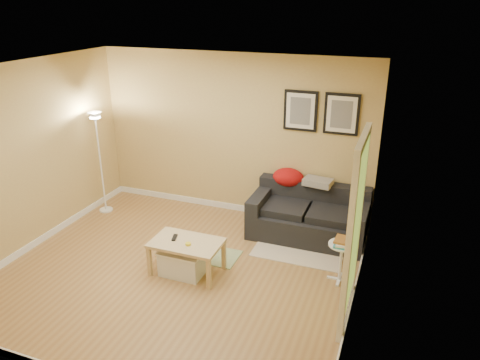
% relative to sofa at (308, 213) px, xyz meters
% --- Properties ---
extents(floor, '(4.50, 4.50, 0.00)m').
position_rel_sofa_xyz_m(floor, '(-1.38, -1.53, -0.38)').
color(floor, '#A17945').
rests_on(floor, ground).
extents(ceiling, '(4.50, 4.50, 0.00)m').
position_rel_sofa_xyz_m(ceiling, '(-1.38, -1.53, 2.23)').
color(ceiling, white).
rests_on(ceiling, wall_back).
extents(wall_back, '(4.50, 0.00, 4.50)m').
position_rel_sofa_xyz_m(wall_back, '(-1.38, 0.47, 0.92)').
color(wall_back, tan).
rests_on(wall_back, ground).
extents(wall_front, '(4.50, 0.00, 4.50)m').
position_rel_sofa_xyz_m(wall_front, '(-1.38, -3.53, 0.92)').
color(wall_front, tan).
rests_on(wall_front, ground).
extents(wall_left, '(0.00, 4.00, 4.00)m').
position_rel_sofa_xyz_m(wall_left, '(-3.63, -1.53, 0.92)').
color(wall_left, tan).
rests_on(wall_left, ground).
extents(wall_right, '(0.00, 4.00, 4.00)m').
position_rel_sofa_xyz_m(wall_right, '(0.87, -1.53, 0.92)').
color(wall_right, tan).
rests_on(wall_right, ground).
extents(baseboard_back, '(4.50, 0.02, 0.10)m').
position_rel_sofa_xyz_m(baseboard_back, '(-1.38, 0.46, -0.33)').
color(baseboard_back, white).
rests_on(baseboard_back, ground).
extents(baseboard_left, '(0.02, 4.00, 0.10)m').
position_rel_sofa_xyz_m(baseboard_left, '(-3.62, -1.53, -0.33)').
color(baseboard_left, white).
rests_on(baseboard_left, ground).
extents(baseboard_right, '(0.02, 4.00, 0.10)m').
position_rel_sofa_xyz_m(baseboard_right, '(0.86, -1.53, -0.33)').
color(baseboard_right, white).
rests_on(baseboard_right, ground).
extents(sofa, '(1.70, 0.90, 0.75)m').
position_rel_sofa_xyz_m(sofa, '(0.00, 0.00, 0.00)').
color(sofa, black).
rests_on(sofa, ground).
extents(red_throw, '(0.48, 0.36, 0.28)m').
position_rel_sofa_xyz_m(red_throw, '(-0.42, 0.33, 0.40)').
color(red_throw, '#B41110').
rests_on(red_throw, sofa).
extents(plaid_throw, '(0.45, 0.32, 0.10)m').
position_rel_sofa_xyz_m(plaid_throw, '(0.06, 0.28, 0.41)').
color(plaid_throw, tan).
rests_on(plaid_throw, sofa).
extents(framed_print_left, '(0.50, 0.04, 0.60)m').
position_rel_sofa_xyz_m(framed_print_left, '(-0.30, 0.45, 1.43)').
color(framed_print_left, black).
rests_on(framed_print_left, wall_back).
extents(framed_print_right, '(0.50, 0.04, 0.60)m').
position_rel_sofa_xyz_m(framed_print_right, '(0.30, 0.45, 1.43)').
color(framed_print_right, black).
rests_on(framed_print_right, wall_back).
extents(area_rug, '(1.25, 0.85, 0.01)m').
position_rel_sofa_xyz_m(area_rug, '(-0.01, -0.43, -0.37)').
color(area_rug, beige).
rests_on(area_rug, ground).
extents(green_runner, '(0.70, 0.50, 0.01)m').
position_rel_sofa_xyz_m(green_runner, '(-1.10, -1.02, -0.37)').
color(green_runner, '#668C4C').
rests_on(green_runner, ground).
extents(coffee_table, '(1.04, 0.84, 0.45)m').
position_rel_sofa_xyz_m(coffee_table, '(-1.25, -1.51, -0.15)').
color(coffee_table, tan).
rests_on(coffee_table, ground).
extents(remote_control, '(0.09, 0.17, 0.02)m').
position_rel_sofa_xyz_m(remote_control, '(-1.44, -1.48, 0.09)').
color(remote_control, black).
rests_on(remote_control, coffee_table).
extents(tape_roll, '(0.07, 0.07, 0.03)m').
position_rel_sofa_xyz_m(tape_roll, '(-1.19, -1.58, 0.09)').
color(tape_roll, yellow).
rests_on(tape_roll, coffee_table).
extents(storage_bin, '(0.56, 0.41, 0.35)m').
position_rel_sofa_xyz_m(storage_bin, '(-1.29, -1.55, -0.20)').
color(storage_bin, white).
rests_on(storage_bin, ground).
extents(side_table, '(0.34, 0.34, 0.53)m').
position_rel_sofa_xyz_m(side_table, '(0.64, -1.00, -0.11)').
color(side_table, white).
rests_on(side_table, ground).
extents(book_stack, '(0.24, 0.30, 0.08)m').
position_rel_sofa_xyz_m(book_stack, '(0.65, -1.02, 0.19)').
color(book_stack, teal).
rests_on(book_stack, side_table).
extents(floor_lamp, '(0.22, 0.22, 1.70)m').
position_rel_sofa_xyz_m(floor_lamp, '(-3.38, -0.33, 0.43)').
color(floor_lamp, white).
rests_on(floor_lamp, ground).
extents(doorway, '(0.12, 1.01, 2.13)m').
position_rel_sofa_xyz_m(doorway, '(0.82, -1.68, 0.65)').
color(doorway, white).
rests_on(doorway, ground).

